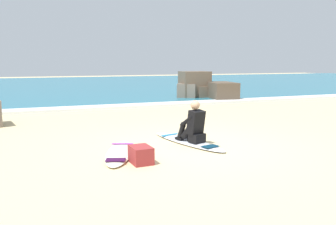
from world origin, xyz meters
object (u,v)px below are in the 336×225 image
(surfboard_main, at_px, (187,141))
(beach_bag, at_px, (141,155))
(surfer_seated, at_px, (193,126))
(surfboard_spare_near, at_px, (120,152))

(surfboard_main, bearing_deg, beach_bag, -141.73)
(surfer_seated, bearing_deg, beach_bag, -148.02)
(surfboard_main, height_order, surfboard_spare_near, same)
(surfboard_main, height_order, surfer_seated, surfer_seated)
(surfboard_spare_near, bearing_deg, surfboard_main, 13.11)
(surfer_seated, distance_m, beach_bag, 1.84)
(surfboard_spare_near, xyz_separation_m, beach_bag, (0.22, -0.78, 0.12))
(beach_bag, bearing_deg, surfboard_spare_near, 105.62)
(surfboard_main, distance_m, surfboard_spare_near, 1.76)
(surfer_seated, height_order, surfboard_spare_near, surfer_seated)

